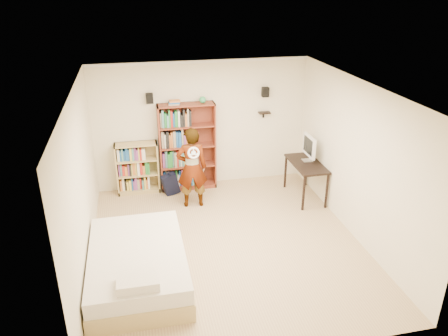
% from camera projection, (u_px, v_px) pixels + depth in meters
% --- Properties ---
extents(ground, '(4.50, 5.00, 0.01)m').
position_uv_depth(ground, '(227.00, 243.00, 7.52)').
color(ground, tan).
rests_on(ground, ground).
extents(room_shell, '(4.52, 5.02, 2.71)m').
position_uv_depth(room_shell, '(227.00, 148.00, 6.81)').
color(room_shell, beige).
rests_on(room_shell, ground).
extents(crown_molding, '(4.50, 5.00, 0.06)m').
position_uv_depth(crown_molding, '(228.00, 91.00, 6.44)').
color(crown_molding, silver).
rests_on(crown_molding, room_shell).
extents(speaker_left, '(0.14, 0.12, 0.20)m').
position_uv_depth(speaker_left, '(149.00, 98.00, 8.65)').
color(speaker_left, black).
rests_on(speaker_left, room_shell).
extents(speaker_right, '(0.14, 0.12, 0.20)m').
position_uv_depth(speaker_right, '(265.00, 92.00, 9.12)').
color(speaker_right, black).
rests_on(speaker_right, room_shell).
extents(wall_shelf, '(0.25, 0.16, 0.02)m').
position_uv_depth(wall_shelf, '(264.00, 113.00, 9.31)').
color(wall_shelf, black).
rests_on(wall_shelf, room_shell).
extents(tall_bookshelf, '(1.18, 0.34, 1.86)m').
position_uv_depth(tall_bookshelf, '(187.00, 147.00, 9.16)').
color(tall_bookshelf, brown).
rests_on(tall_bookshelf, ground).
extents(low_bookshelf, '(0.87, 0.33, 1.09)m').
position_uv_depth(low_bookshelf, '(138.00, 168.00, 9.12)').
color(low_bookshelf, tan).
rests_on(low_bookshelf, ground).
extents(computer_desk, '(0.56, 1.13, 0.77)m').
position_uv_depth(computer_desk, '(305.00, 180.00, 8.96)').
color(computer_desk, black).
rests_on(computer_desk, ground).
extents(imac, '(0.16, 0.54, 0.53)m').
position_uv_depth(imac, '(308.00, 149.00, 8.80)').
color(imac, white).
rests_on(imac, computer_desk).
extents(daybed, '(1.42, 2.19, 0.65)m').
position_uv_depth(daybed, '(137.00, 261.00, 6.52)').
color(daybed, beige).
rests_on(daybed, ground).
extents(person, '(0.62, 0.42, 1.63)m').
position_uv_depth(person, '(192.00, 168.00, 8.46)').
color(person, black).
rests_on(person, ground).
extents(wii_wheel, '(0.23, 0.09, 0.23)m').
position_uv_depth(wii_wheel, '(194.00, 153.00, 8.01)').
color(wii_wheel, white).
rests_on(wii_wheel, person).
extents(navy_bag, '(0.39, 0.30, 0.47)m').
position_uv_depth(navy_bag, '(170.00, 184.00, 9.14)').
color(navy_bag, black).
rests_on(navy_bag, ground).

